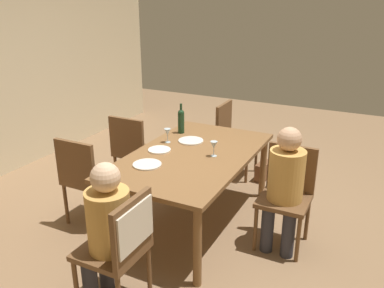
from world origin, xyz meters
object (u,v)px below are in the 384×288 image
at_px(wine_glass_centre, 167,133).
at_px(dinner_plate_guest_right, 159,150).
at_px(dinner_plate_guest_left, 147,164).
at_px(chair_far_right, 133,148).
at_px(chair_right_end, 232,134).
at_px(dining_table, 192,161).
at_px(handbag, 263,171).
at_px(wine_glass_near_left, 214,146).
at_px(person_woman_host, 285,181).
at_px(dinner_plate_host, 191,141).
at_px(person_man_bearded, 106,226).
at_px(chair_far_left, 85,175).
at_px(chair_left_end, 124,239).
at_px(chair_near, 287,189).
at_px(wine_bottle_tall_green, 181,120).

bearing_deg(wine_glass_centre, dinner_plate_guest_right, -169.70).
bearing_deg(dinner_plate_guest_left, chair_far_right, 42.16).
height_order(chair_far_right, dinner_plate_guest_right, chair_far_right).
bearing_deg(dinner_plate_guest_right, chair_right_end, -9.89).
distance_m(dining_table, dinner_plate_guest_right, 0.34).
height_order(wine_glass_centre, dinner_plate_guest_left, wine_glass_centre).
bearing_deg(handbag, wine_glass_near_left, 173.77).
xyz_separation_m(person_woman_host, dinner_plate_host, (0.33, 1.09, 0.09)).
height_order(dining_table, dinner_plate_guest_left, dinner_plate_guest_left).
xyz_separation_m(person_man_bearded, handbag, (2.60, -0.38, -0.55)).
distance_m(chair_far_right, person_man_bearded, 1.86).
bearing_deg(wine_glass_near_left, dining_table, 99.74).
relative_size(chair_far_left, handbag, 3.29).
bearing_deg(chair_left_end, person_woman_host, -32.09).
height_order(chair_near, chair_far_right, same).
height_order(person_woman_host, dinner_plate_guest_right, person_woman_host).
distance_m(dinner_plate_guest_right, handbag, 1.65).
bearing_deg(handbag, dining_table, 164.91).
xyz_separation_m(dining_table, dinner_plate_host, (0.30, 0.17, 0.08)).
bearing_deg(person_woman_host, dinner_plate_host, -16.92).
relative_size(chair_near, chair_left_end, 1.00).
relative_size(person_woman_host, wine_bottle_tall_green, 3.45).
bearing_deg(wine_glass_near_left, chair_near, -85.91).
height_order(chair_left_end, person_man_bearded, person_man_bearded).
distance_m(wine_bottle_tall_green, wine_glass_near_left, 0.76).
bearing_deg(wine_glass_centre, person_woman_host, -98.66).
relative_size(chair_far_right, dinner_plate_guest_left, 3.54).
height_order(chair_far_left, dinner_plate_host, chair_far_left).
distance_m(chair_far_left, dinner_plate_guest_left, 0.72).
bearing_deg(dinner_plate_host, chair_right_end, -4.56).
bearing_deg(dinner_plate_guest_right, handbag, -26.30).
xyz_separation_m(chair_near, handbag, (1.21, 0.57, -0.42)).
bearing_deg(person_woman_host, handbag, -66.66).
distance_m(chair_left_end, handbag, 2.65).
bearing_deg(handbag, wine_bottle_tall_green, 137.00).
distance_m(wine_glass_centre, dinner_plate_guest_left, 0.62).
bearing_deg(dinner_plate_guest_right, dining_table, -77.99).
height_order(person_man_bearded, dinner_plate_guest_left, person_man_bearded).
relative_size(wine_glass_centre, dinner_plate_guest_right, 0.67).
relative_size(chair_near, chair_far_left, 1.00).
bearing_deg(chair_near, person_woman_host, 90.00).
height_order(chair_right_end, dinner_plate_host, chair_right_end).
relative_size(dining_table, wine_glass_centre, 12.32).
relative_size(dining_table, chair_far_right, 2.00).
bearing_deg(wine_glass_near_left, handbag, -6.23).
height_order(dining_table, dinner_plate_host, dinner_plate_host).
distance_m(chair_near, dinner_plate_host, 1.13).
height_order(chair_right_end, wine_glass_near_left, chair_right_end).
distance_m(person_man_bearded, dinner_plate_host, 1.61).
bearing_deg(dinner_plate_guest_right, person_man_bearded, -166.30).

